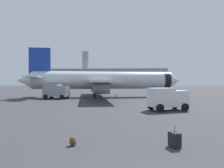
# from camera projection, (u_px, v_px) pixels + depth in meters

# --- Properties ---
(airplane_at_gate) EXTENTS (35.61, 32.33, 10.50)m
(airplane_at_gate) POSITION_uv_depth(u_px,v_px,m) (103.00, 80.00, 45.44)
(airplane_at_gate) COLOR silver
(airplane_at_gate) RESTS_ON ground
(service_truck) EXTENTS (5.05, 3.07, 2.90)m
(service_truck) POSITION_uv_depth(u_px,v_px,m) (56.00, 91.00, 40.60)
(service_truck) COLOR gray
(service_truck) RESTS_ON ground
(cargo_van) EXTENTS (4.81, 3.48, 2.60)m
(cargo_van) POSITION_uv_depth(u_px,v_px,m) (167.00, 98.00, 23.72)
(cargo_van) COLOR white
(cargo_van) RESTS_ON ground
(safety_cone_near) EXTENTS (0.44, 0.44, 0.73)m
(safety_cone_near) POSITION_uv_depth(u_px,v_px,m) (116.00, 95.00, 46.97)
(safety_cone_near) COLOR #F2590C
(safety_cone_near) RESTS_ON ground
(safety_cone_mid) EXTENTS (0.44, 0.44, 0.76)m
(safety_cone_mid) POSITION_uv_depth(u_px,v_px,m) (69.00, 94.00, 49.09)
(safety_cone_mid) COLOR #F2590C
(safety_cone_mid) RESTS_ON ground
(rolling_suitcase) EXTENTS (0.57, 0.73, 1.10)m
(rolling_suitcase) POSITION_uv_depth(u_px,v_px,m) (175.00, 139.00, 10.34)
(rolling_suitcase) COLOR black
(rolling_suitcase) RESTS_ON ground
(traveller_backpack) EXTENTS (0.36, 0.40, 0.48)m
(traveller_backpack) POSITION_uv_depth(u_px,v_px,m) (73.00, 141.00, 10.61)
(traveller_backpack) COLOR brown
(traveller_backpack) RESTS_ON ground
(terminal_building) EXTENTS (82.02, 19.39, 24.04)m
(terminal_building) POSITION_uv_depth(u_px,v_px,m) (103.00, 78.00, 140.55)
(terminal_building) COLOR gray
(terminal_building) RESTS_ON ground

